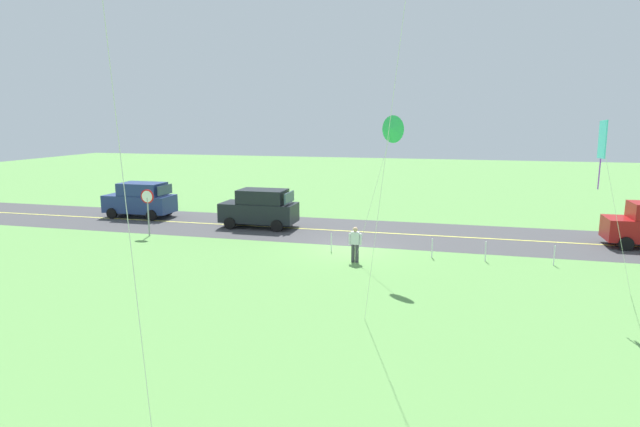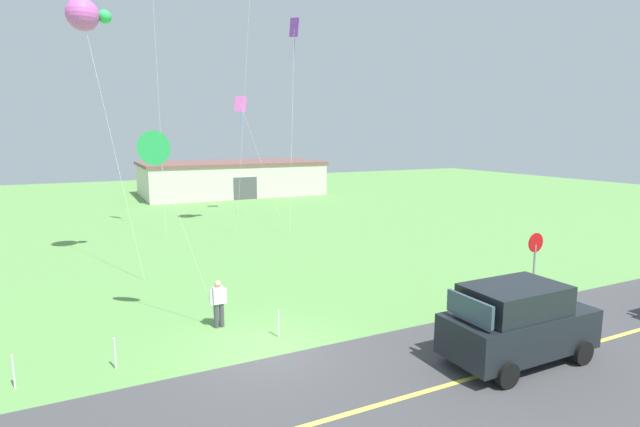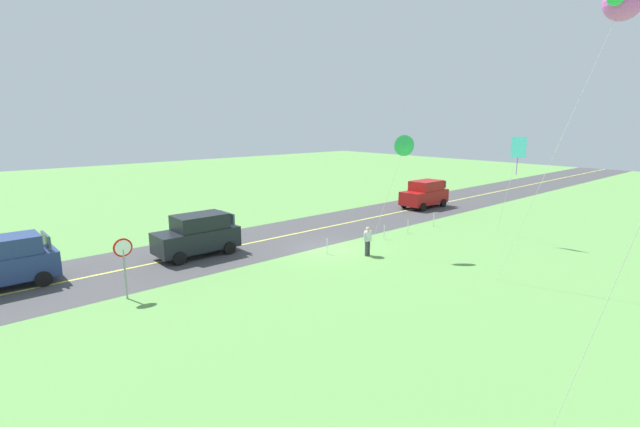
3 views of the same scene
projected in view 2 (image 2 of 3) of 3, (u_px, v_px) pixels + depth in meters
The scene contains 14 objects.
ground_plane at pixel (266, 352), 14.44m from camera, with size 120.00×120.00×0.10m, color #60994C.
asphalt_road at pixel (328, 420), 10.90m from camera, with size 120.00×7.00×0.00m, color #424244.
road_centre_stripe at pixel (328, 419), 10.90m from camera, with size 120.00×0.16×0.00m, color #E5E04C.
car_suv_foreground at pixel (517, 322), 13.54m from camera, with size 4.40×2.12×2.24m.
stop_sign at pixel (535, 252), 18.91m from camera, with size 0.76×0.08×2.56m.
person_adult_near at pixel (219, 302), 16.02m from camera, with size 0.58×0.22×1.60m.
kite_red_low at pixel (155, 148), 15.38m from camera, with size 2.14×1.35×6.43m.
kite_yellow_high at pixel (294, 32), 32.21m from camera, with size 1.99×3.75×13.98m.
kite_green_far at pixel (241, 106), 38.32m from camera, with size 2.52×3.26×9.36m.
kite_purple_back at pixel (84, 15), 21.60m from camera, with size 2.32×3.91×12.26m.
warehouse_distant at pixel (231, 178), 52.27m from camera, with size 18.36×10.20×3.50m.
fence_post_1 at pixel (13, 372), 12.16m from camera, with size 0.05×0.05×0.90m, color silver.
fence_post_2 at pixel (115, 353), 13.19m from camera, with size 0.05×0.05×0.90m, color silver.
fence_post_3 at pixel (279, 324), 15.28m from camera, with size 0.05×0.05×0.90m, color silver.
Camera 2 is at (-4.63, -12.90, 6.28)m, focal length 27.42 mm.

